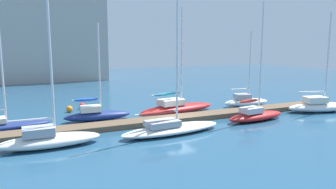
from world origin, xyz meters
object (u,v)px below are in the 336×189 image
object	(u,v)px
sailboat_7	(320,106)
sailboat_5	(255,114)
mooring_buoy_orange	(69,109)
harbor_building_distant	(42,39)
sailboat_1	(49,138)
sailboat_6	(246,101)
mooring_buoy_red	(82,106)
sailboat_2	(97,114)
sailboat_3	(171,126)
sailboat_4	(177,107)
sailboat_0	(0,125)

from	to	relation	value
sailboat_7	sailboat_5	bearing A→B (deg)	-164.57
mooring_buoy_orange	harbor_building_distant	distance (m)	32.54
sailboat_1	sailboat_6	xyz separation A→B (m)	(20.05, 5.80, -0.05)
sailboat_1	mooring_buoy_red	xyz separation A→B (m)	(4.02, 11.47, -0.27)
harbor_building_distant	sailboat_1	bearing A→B (deg)	-93.14
sailboat_2	mooring_buoy_orange	world-z (taller)	sailboat_2
sailboat_3	harbor_building_distant	xyz separation A→B (m)	(-6.01, 42.62, 6.88)
sailboat_6	mooring_buoy_orange	world-z (taller)	sailboat_6
mooring_buoy_orange	harbor_building_distant	size ratio (longest dim) A/B	0.03
sailboat_1	sailboat_4	distance (m)	13.25
sailboat_1	sailboat_6	bearing A→B (deg)	15.84
sailboat_1	mooring_buoy_red	world-z (taller)	sailboat_1
sailboat_3	mooring_buoy_red	bearing A→B (deg)	105.53
sailboat_4	harbor_building_distant	distance (m)	38.27
sailboat_5	sailboat_7	xyz separation A→B (m)	(8.09, 0.22, 0.04)
sailboat_0	sailboat_2	size ratio (longest dim) A/B	1.08
sailboat_2	mooring_buoy_red	size ratio (longest dim) A/B	12.97
sailboat_2	mooring_buoy_orange	size ratio (longest dim) A/B	13.10
sailboat_2	sailboat_6	bearing A→B (deg)	3.01
sailboat_3	sailboat_5	size ratio (longest dim) A/B	1.33
sailboat_7	harbor_building_distant	distance (m)	47.87
sailboat_6	mooring_buoy_red	xyz separation A→B (m)	(-16.03, 5.67, -0.22)
sailboat_1	sailboat_5	distance (m)	16.66
sailboat_2	sailboat_3	distance (m)	7.52
sailboat_2	sailboat_7	bearing A→B (deg)	-11.47
sailboat_4	harbor_building_distant	xyz separation A→B (m)	(-9.60, 36.41, 6.85)
mooring_buoy_orange	sailboat_5	bearing A→B (deg)	-36.00
sailboat_6	sailboat_7	world-z (taller)	sailboat_7
sailboat_4	sailboat_0	bearing A→B (deg)	172.36
sailboat_0	mooring_buoy_orange	bearing A→B (deg)	34.63
sailboat_0	sailboat_1	distance (m)	6.53
sailboat_3	harbor_building_distant	world-z (taller)	harbor_building_distant
sailboat_0	mooring_buoy_red	bearing A→B (deg)	34.07
sailboat_5	mooring_buoy_orange	size ratio (longest dim) A/B	15.86
sailboat_1	mooring_buoy_orange	bearing A→B (deg)	75.56
sailboat_0	mooring_buoy_orange	world-z (taller)	sailboat_0
sailboat_3	sailboat_4	world-z (taller)	sailboat_3
mooring_buoy_orange	mooring_buoy_red	bearing A→B (deg)	36.47
sailboat_1	sailboat_3	world-z (taller)	sailboat_3
sailboat_4	mooring_buoy_red	size ratio (longest dim) A/B	15.65
sailboat_6	mooring_buoy_orange	bearing A→B (deg)	170.29
sailboat_6	mooring_buoy_red	world-z (taller)	sailboat_6
sailboat_2	sailboat_5	size ratio (longest dim) A/B	0.83
sailboat_2	sailboat_4	xyz separation A→B (m)	(7.63, -0.12, -0.00)
sailboat_2	sailboat_5	bearing A→B (deg)	-21.16
sailboat_7	sailboat_1	bearing A→B (deg)	-165.04
sailboat_1	mooring_buoy_orange	xyz separation A→B (m)	(2.63, 10.45, -0.27)
harbor_building_distant	mooring_buoy_orange	bearing A→B (deg)	-89.43
sailboat_0	mooring_buoy_orange	size ratio (longest dim) A/B	14.16
sailboat_6	harbor_building_distant	distance (m)	41.07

